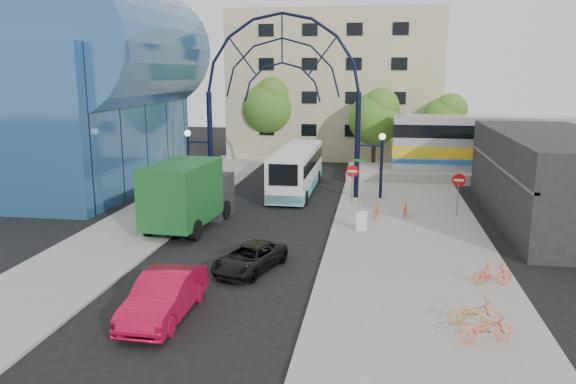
% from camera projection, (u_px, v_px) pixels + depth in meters
% --- Properties ---
extents(ground, '(120.00, 120.00, 0.00)m').
position_uv_depth(ground, '(230.00, 264.00, 24.80)').
color(ground, black).
rests_on(ground, ground).
extents(sidewalk_east, '(8.00, 56.00, 0.12)m').
position_uv_depth(sidewalk_east, '(409.00, 245.00, 27.42)').
color(sidewalk_east, gray).
rests_on(sidewalk_east, ground).
extents(plaza_west, '(5.00, 50.00, 0.12)m').
position_uv_depth(plaza_west, '(145.00, 222.00, 31.58)').
color(plaza_west, gray).
rests_on(plaza_west, ground).
extents(gateway_arch, '(13.64, 0.44, 12.10)m').
position_uv_depth(gateway_arch, '(282.00, 68.00, 36.51)').
color(gateway_arch, black).
rests_on(gateway_arch, ground).
extents(stop_sign, '(0.80, 0.07, 2.50)m').
position_uv_depth(stop_sign, '(352.00, 175.00, 35.22)').
color(stop_sign, slate).
rests_on(stop_sign, sidewalk_east).
extents(do_not_enter_sign, '(0.76, 0.07, 2.48)m').
position_uv_depth(do_not_enter_sign, '(459.00, 184.00, 32.35)').
color(do_not_enter_sign, slate).
rests_on(do_not_enter_sign, sidewalk_east).
extents(street_name_sign, '(0.70, 0.70, 2.80)m').
position_uv_depth(street_name_sign, '(359.00, 171.00, 35.71)').
color(street_name_sign, slate).
rests_on(street_name_sign, sidewalk_east).
extents(sandwich_board, '(0.55, 0.61, 0.99)m').
position_uv_depth(sandwich_board, '(362.00, 219.00, 29.55)').
color(sandwich_board, white).
rests_on(sandwich_board, sidewalk_east).
extents(transit_hall, '(16.50, 18.00, 14.50)m').
position_uv_depth(transit_hall, '(74.00, 95.00, 40.21)').
color(transit_hall, '#2E5B8E').
rests_on(transit_hall, ground).
extents(commercial_block_east, '(6.00, 16.00, 5.00)m').
position_uv_depth(commercial_block_east, '(551.00, 178.00, 31.47)').
color(commercial_block_east, black).
rests_on(commercial_block_east, ground).
extents(apartment_block, '(20.00, 12.10, 14.00)m').
position_uv_depth(apartment_block, '(336.00, 85.00, 56.77)').
color(apartment_block, tan).
rests_on(apartment_block, ground).
extents(train_platform, '(32.00, 5.00, 0.80)m').
position_uv_depth(train_platform, '(557.00, 177.00, 42.88)').
color(train_platform, gray).
rests_on(train_platform, ground).
extents(train_car, '(25.10, 3.05, 4.20)m').
position_uv_depth(train_car, '(561.00, 145.00, 42.35)').
color(train_car, '#B7B7BC').
rests_on(train_car, train_platform).
extents(tree_north_a, '(4.48, 4.48, 7.00)m').
position_uv_depth(tree_north_a, '(376.00, 116.00, 47.91)').
color(tree_north_a, '#382314').
rests_on(tree_north_a, ground).
extents(tree_north_b, '(5.12, 5.12, 8.00)m').
position_uv_depth(tree_north_b, '(270.00, 104.00, 53.17)').
color(tree_north_b, '#382314').
rests_on(tree_north_b, ground).
extents(tree_north_c, '(4.16, 4.16, 6.50)m').
position_uv_depth(tree_north_c, '(445.00, 119.00, 48.99)').
color(tree_north_c, '#382314').
rests_on(tree_north_c, ground).
extents(city_bus, '(2.66, 11.02, 3.02)m').
position_uv_depth(city_bus, '(297.00, 169.00, 39.66)').
color(city_bus, white).
rests_on(city_bus, ground).
extents(green_truck, '(3.27, 7.49, 3.69)m').
position_uv_depth(green_truck, '(190.00, 194.00, 30.42)').
color(green_truck, black).
rests_on(green_truck, ground).
extents(black_suv, '(3.05, 4.45, 1.13)m').
position_uv_depth(black_suv, '(250.00, 258.00, 23.93)').
color(black_suv, black).
rests_on(black_suv, ground).
extents(red_sedan, '(1.73, 4.78, 1.57)m').
position_uv_depth(red_sedan, '(164.00, 296.00, 19.33)').
color(red_sedan, '#AB0A2D').
rests_on(red_sedan, ground).
extents(bike_near_a, '(0.72, 1.72, 0.88)m').
position_uv_depth(bike_near_a, '(377.00, 210.00, 32.18)').
color(bike_near_a, '#CA6D28').
rests_on(bike_near_a, sidewalk_east).
extents(bike_near_b, '(0.63, 1.53, 0.89)m').
position_uv_depth(bike_near_b, '(405.00, 209.00, 32.45)').
color(bike_near_b, orange).
rests_on(bike_near_b, sidewalk_east).
extents(bike_far_a, '(1.74, 0.97, 0.87)m').
position_uv_depth(bike_far_a, '(473.00, 311.00, 18.63)').
color(bike_far_a, orange).
rests_on(bike_far_a, sidewalk_east).
extents(bike_far_b, '(1.59, 0.69, 0.92)m').
position_uv_depth(bike_far_b, '(493.00, 273.00, 22.05)').
color(bike_far_b, '#DF502C').
rests_on(bike_far_b, sidewalk_east).
extents(bike_far_c, '(1.83, 1.10, 0.91)m').
position_uv_depth(bike_far_c, '(486.00, 328.00, 17.36)').
color(bike_far_c, '#FF5B33').
rests_on(bike_far_c, sidewalk_east).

